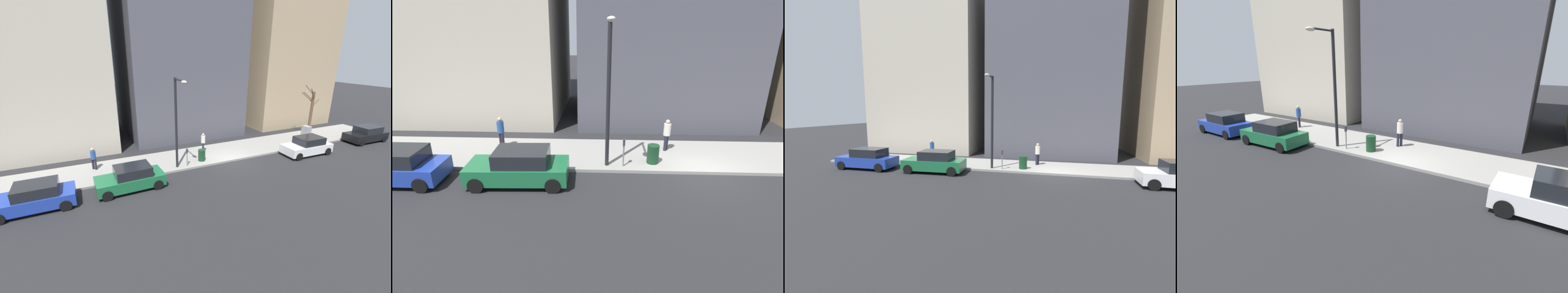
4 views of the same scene
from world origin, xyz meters
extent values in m
plane|color=#232326|center=(0.00, 0.00, 0.00)|extent=(120.00, 120.00, 0.00)
cube|color=gray|center=(2.00, 0.00, 0.07)|extent=(4.00, 36.00, 0.15)
cylinder|color=black|center=(-2.00, -5.09, 0.32)|extent=(0.24, 0.65, 0.64)
cylinder|color=black|center=(-0.30, -5.13, 0.32)|extent=(0.24, 0.65, 0.64)
cube|color=#196038|center=(-1.08, 8.15, 0.57)|extent=(1.96, 4.26, 0.70)
cube|color=black|center=(-1.07, 7.95, 1.22)|extent=(1.68, 2.26, 0.60)
cylinder|color=black|center=(-1.99, 9.67, 0.32)|extent=(0.24, 0.65, 0.64)
cylinder|color=black|center=(-0.29, 9.73, 0.32)|extent=(0.24, 0.65, 0.64)
cylinder|color=black|center=(-1.87, 6.57, 0.32)|extent=(0.24, 0.65, 0.64)
cylinder|color=black|center=(-0.17, 6.63, 0.32)|extent=(0.24, 0.65, 0.64)
cube|color=#1E389E|center=(-1.23, 13.43, 0.57)|extent=(1.80, 4.20, 0.70)
cube|color=black|center=(-1.23, 13.23, 1.22)|extent=(1.60, 2.20, 0.60)
cylinder|color=black|center=(-2.09, 14.98, 0.32)|extent=(0.22, 0.64, 0.64)
cylinder|color=black|center=(-0.39, 14.98, 0.32)|extent=(0.22, 0.64, 0.64)
cylinder|color=black|center=(-2.08, 11.88, 0.32)|extent=(0.22, 0.64, 0.64)
cylinder|color=black|center=(-0.38, 11.88, 0.32)|extent=(0.22, 0.64, 0.64)
cylinder|color=slate|center=(0.45, 3.62, 0.68)|extent=(0.07, 0.07, 1.05)
cube|color=#2D333D|center=(0.45, 3.62, 1.35)|extent=(0.14, 0.10, 0.30)
cylinder|color=black|center=(0.55, 4.38, 3.40)|extent=(0.18, 0.18, 6.50)
cylinder|color=black|center=(-0.25, 4.38, 6.55)|extent=(1.60, 0.10, 0.10)
ellipsoid|color=beige|center=(-1.05, 4.38, 6.50)|extent=(0.56, 0.32, 0.20)
cylinder|color=#14381E|center=(0.90, 2.19, 0.60)|extent=(0.56, 0.56, 0.90)
cylinder|color=#1E1E2D|center=(2.70, 1.19, 0.56)|extent=(0.16, 0.16, 0.82)
cylinder|color=#1E1E2D|center=(2.48, 1.30, 0.56)|extent=(0.16, 0.16, 0.82)
cylinder|color=silver|center=(2.59, 1.25, 1.28)|extent=(0.36, 0.36, 0.62)
sphere|color=tan|center=(2.59, 1.25, 1.70)|extent=(0.22, 0.22, 0.22)
cylinder|color=#1E1E2D|center=(2.73, 10.11, 0.56)|extent=(0.16, 0.16, 0.82)
cylinder|color=#1E1E2D|center=(2.56, 9.93, 0.56)|extent=(0.16, 0.16, 0.82)
cylinder|color=#23478C|center=(2.64, 10.02, 1.28)|extent=(0.36, 0.36, 0.62)
sphere|color=tan|center=(2.64, 10.02, 1.70)|extent=(0.22, 0.22, 0.22)
cube|color=#4C4C56|center=(11.08, 0.54, 12.77)|extent=(11.16, 11.16, 25.55)
cube|color=#BCB29E|center=(10.96, 13.11, 10.58)|extent=(10.93, 10.93, 21.16)
camera|label=1|loc=(-16.26, 10.50, 8.22)|focal=24.00mm
camera|label=2|loc=(-12.54, 4.68, 6.27)|focal=28.00mm
camera|label=3|loc=(-17.55, 0.58, 4.32)|focal=24.00mm
camera|label=4|loc=(-10.83, -5.61, 5.02)|focal=24.00mm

